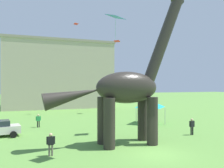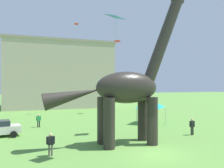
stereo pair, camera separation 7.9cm
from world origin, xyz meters
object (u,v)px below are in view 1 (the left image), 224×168
object	(u,v)px
dinosaur_sculpture	(127,87)
person_vendor_side	(5,123)
kite_mid_left	(115,17)
kite_far_right	(76,24)
person_strolling_adult	(192,125)
kite_drifting	(117,41)
festival_canopy_tent	(150,104)
person_photographer	(51,142)
person_watching_child	(38,119)

from	to	relation	value
dinosaur_sculpture	person_vendor_side	distance (m)	15.09
kite_mid_left	kite_far_right	size ratio (longest dim) A/B	1.80
person_strolling_adult	kite_mid_left	size ratio (longest dim) A/B	1.01
kite_far_right	kite_drifting	bearing A→B (deg)	-11.83
dinosaur_sculpture	festival_canopy_tent	world-z (taller)	dinosaur_sculpture
person_vendor_side	person_photographer	world-z (taller)	person_photographer
dinosaur_sculpture	person_watching_child	size ratio (longest dim) A/B	8.62
kite_drifting	person_photographer	bearing A→B (deg)	-121.54
person_watching_child	kite_far_right	distance (m)	19.24
person_photographer	kite_drifting	size ratio (longest dim) A/B	1.28
kite_drifting	kite_far_right	xyz separation A→B (m)	(-6.96, 1.46, 2.79)
person_watching_child	festival_canopy_tent	distance (m)	13.91
person_vendor_side	person_strolling_adult	size ratio (longest dim) A/B	0.71
person_photographer	festival_canopy_tent	distance (m)	16.52
person_vendor_side	person_watching_child	world-z (taller)	person_watching_child
kite_mid_left	person_vendor_side	bearing A→B (deg)	120.94
person_strolling_adult	kite_mid_left	bearing A→B (deg)	161.48
dinosaur_sculpture	kite_mid_left	xyz separation A→B (m)	(-2.18, -3.16, 4.85)
kite_mid_left	person_strolling_adult	bearing A→B (deg)	23.77
person_vendor_side	kite_drifting	size ratio (longest dim) A/B	0.92
kite_drifting	person_vendor_side	bearing A→B (deg)	-150.30
person_vendor_side	festival_canopy_tent	world-z (taller)	festival_canopy_tent
kite_far_right	dinosaur_sculpture	bearing A→B (deg)	-89.43
dinosaur_sculpture	kite_drifting	bearing A→B (deg)	101.99
person_strolling_adult	kite_far_right	xyz separation A→B (m)	(-7.76, 20.33, 14.44)
festival_canopy_tent	dinosaur_sculpture	bearing A→B (deg)	-129.19
person_watching_child	kite_drifting	xyz separation A→B (m)	(13.45, 9.39, 11.72)
kite_far_right	festival_canopy_tent	bearing A→B (deg)	-61.02
kite_far_right	person_photographer	bearing A→B (deg)	-104.98
dinosaur_sculpture	person_watching_child	distance (m)	13.13
person_watching_child	person_strolling_adult	distance (m)	17.12
person_vendor_side	person_photographer	bearing A→B (deg)	-110.89
person_vendor_side	kite_drifting	bearing A→B (deg)	-10.14
person_watching_child	kite_drifting	size ratio (longest dim) A/B	1.22
dinosaur_sculpture	festival_canopy_tent	distance (m)	11.22
kite_mid_left	festival_canopy_tent	bearing A→B (deg)	52.01
dinosaur_sculpture	person_vendor_side	size ratio (longest dim) A/B	11.41
person_watching_child	kite_mid_left	xyz separation A→B (m)	(4.53, -13.77, 8.69)
person_watching_child	person_strolling_adult	bearing A→B (deg)	-80.46
person_vendor_side	kite_far_right	world-z (taller)	kite_far_right
dinosaur_sculpture	kite_drifting	distance (m)	22.53
festival_canopy_tent	kite_mid_left	bearing A→B (deg)	-127.99
person_strolling_adult	kite_mid_left	world-z (taller)	kite_mid_left
festival_canopy_tent	kite_mid_left	size ratio (longest dim) A/B	1.93
person_strolling_adult	kite_far_right	bearing A→B (deg)	68.60
kite_drifting	kite_mid_left	xyz separation A→B (m)	(-8.92, -23.16, -3.03)
person_vendor_side	person_strolling_adult	xyz separation A→B (m)	(17.79, -9.18, 0.29)
dinosaur_sculpture	kite_mid_left	world-z (taller)	dinosaur_sculpture
kite_far_right	kite_mid_left	bearing A→B (deg)	-94.56
dinosaur_sculpture	kite_far_right	size ratio (longest dim) A/B	14.58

